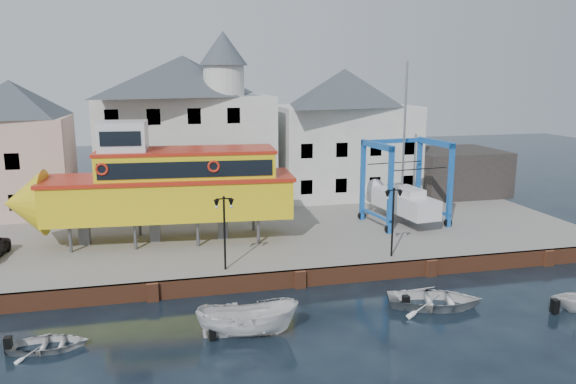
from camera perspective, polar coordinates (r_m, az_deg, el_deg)
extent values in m
plane|color=black|center=(31.85, 1.21, -9.69)|extent=(140.00, 140.00, 0.00)
cube|color=slate|center=(41.88, -2.61, -3.66)|extent=(44.00, 22.00, 1.00)
cube|color=brown|center=(31.77, 1.15, -8.77)|extent=(44.00, 0.25, 1.00)
cube|color=brown|center=(30.71, -13.59, -9.87)|extent=(0.60, 0.36, 1.00)
cube|color=brown|center=(31.62, 1.23, -8.88)|extent=(0.60, 0.36, 1.00)
cube|color=brown|center=(34.42, 14.34, -7.51)|extent=(0.60, 0.36, 1.00)
cube|color=brown|center=(38.70, 24.95, -6.10)|extent=(0.60, 0.36, 1.00)
cube|color=tan|center=(48.30, -25.85, 2.40)|extent=(8.00, 7.00, 7.50)
pyramid|color=#384048|center=(47.84, -26.41, 8.49)|extent=(8.00, 7.00, 2.80)
cube|color=black|center=(45.24, -25.89, -0.95)|extent=(1.00, 0.08, 1.20)
cube|color=black|center=(44.73, -26.23, 2.80)|extent=(1.00, 0.08, 1.20)
cube|color=#B8B8B7|center=(47.62, -10.33, 4.18)|extent=(14.00, 8.00, 9.00)
pyramid|color=#384048|center=(47.22, -10.61, 11.54)|extent=(14.00, 8.00, 3.20)
cube|color=black|center=(44.23, -17.01, -0.54)|extent=(1.00, 0.08, 1.20)
cube|color=black|center=(44.13, -13.13, -0.35)|extent=(1.00, 0.08, 1.20)
cube|color=black|center=(44.24, -9.25, -0.17)|extent=(1.00, 0.08, 1.20)
cube|color=black|center=(44.54, -5.40, 0.02)|extent=(1.00, 0.08, 1.20)
cube|color=black|center=(43.71, -17.25, 3.30)|extent=(1.00, 0.08, 1.20)
cube|color=black|center=(43.61, -13.31, 3.50)|extent=(1.00, 0.08, 1.20)
cube|color=black|center=(43.72, -9.37, 3.68)|extent=(1.00, 0.08, 1.20)
cube|color=black|center=(44.03, -5.47, 3.84)|extent=(1.00, 0.08, 1.20)
cube|color=black|center=(43.40, -17.49, 7.22)|extent=(1.00, 0.08, 1.20)
cube|color=black|center=(43.30, -13.50, 7.43)|extent=(1.00, 0.08, 1.20)
cube|color=black|center=(43.40, -9.51, 7.60)|extent=(1.00, 0.08, 1.20)
cube|color=black|center=(43.72, -5.55, 7.74)|extent=(1.00, 0.08, 1.20)
cylinder|color=#B8B8B7|center=(45.09, -6.54, 11.15)|extent=(3.20, 3.20, 2.40)
cone|color=#384048|center=(45.14, -6.62, 14.32)|extent=(3.80, 3.80, 2.60)
cube|color=#B8B8B7|center=(50.88, 5.63, 4.23)|extent=(12.00, 8.00, 8.00)
pyramid|color=#384048|center=(50.45, 5.76, 10.55)|extent=(12.00, 8.00, 3.20)
cube|color=black|center=(46.22, 1.89, 0.50)|extent=(1.00, 0.08, 1.20)
cube|color=black|center=(47.09, 5.42, 0.66)|extent=(1.00, 0.08, 1.20)
cube|color=black|center=(48.13, 8.80, 0.82)|extent=(1.00, 0.08, 1.20)
cube|color=black|center=(49.34, 12.03, 0.96)|extent=(1.00, 0.08, 1.20)
cube|color=black|center=(45.72, 1.92, 4.18)|extent=(1.00, 0.08, 1.20)
cube|color=black|center=(46.61, 5.49, 4.28)|extent=(1.00, 0.08, 1.20)
cube|color=black|center=(47.66, 8.91, 4.36)|extent=(1.00, 0.08, 1.20)
cube|color=black|center=(48.87, 12.18, 4.42)|extent=(1.00, 0.08, 1.20)
cube|color=#272524|center=(53.52, 16.48, 2.01)|extent=(8.00, 7.00, 4.00)
cylinder|color=black|center=(31.29, -6.46, -4.35)|extent=(0.12, 0.12, 4.00)
cube|color=black|center=(30.78, -6.55, -0.69)|extent=(0.90, 0.06, 0.06)
sphere|color=black|center=(30.77, -6.55, -0.56)|extent=(0.16, 0.16, 0.16)
cone|color=black|center=(30.80, -7.27, -1.21)|extent=(0.32, 0.32, 0.45)
sphere|color=silver|center=(30.84, -7.27, -1.54)|extent=(0.18, 0.18, 0.18)
cone|color=black|center=(30.89, -5.80, -1.14)|extent=(0.32, 0.32, 0.45)
sphere|color=silver|center=(30.93, -5.79, -1.46)|extent=(0.18, 0.18, 0.18)
cylinder|color=black|center=(33.91, 10.58, -3.21)|extent=(0.12, 0.12, 4.00)
cube|color=black|center=(33.44, 10.71, 0.19)|extent=(0.90, 0.06, 0.06)
sphere|color=black|center=(33.43, 10.71, 0.31)|extent=(0.16, 0.16, 0.16)
cone|color=black|center=(33.34, 10.06, -0.30)|extent=(0.32, 0.32, 0.45)
sphere|color=silver|center=(33.38, 10.05, -0.60)|extent=(0.18, 0.18, 0.18)
cone|color=black|center=(33.66, 11.31, -0.23)|extent=(0.32, 0.32, 0.45)
sphere|color=silver|center=(33.70, 11.30, -0.53)|extent=(0.18, 0.18, 0.18)
cylinder|color=#59595E|center=(36.85, -21.25, -4.51)|extent=(0.21, 0.21, 1.65)
cylinder|color=#59595E|center=(39.76, -20.36, -3.27)|extent=(0.21, 0.21, 1.65)
cylinder|color=#59595E|center=(36.23, -15.26, -4.38)|extent=(0.21, 0.21, 1.65)
cylinder|color=#59595E|center=(39.19, -14.82, -3.13)|extent=(0.21, 0.21, 1.65)
cylinder|color=#59595E|center=(36.02, -9.15, -4.20)|extent=(0.21, 0.21, 1.65)
cylinder|color=#59595E|center=(39.00, -9.18, -2.96)|extent=(0.21, 0.21, 1.65)
cylinder|color=#59595E|center=(36.22, -3.03, -3.97)|extent=(0.21, 0.21, 1.65)
cylinder|color=#59595E|center=(39.18, -3.53, -2.76)|extent=(0.21, 0.21, 1.65)
cube|color=#59595E|center=(38.20, -19.98, -3.85)|extent=(0.70, 0.60, 1.65)
cube|color=#59595E|center=(37.61, -13.36, -3.69)|extent=(0.70, 0.60, 1.65)
cube|color=#59595E|center=(37.54, -6.64, -3.47)|extent=(0.70, 0.60, 1.65)
cube|color=gold|center=(37.06, -11.82, -0.60)|extent=(15.67, 5.28, 2.42)
cone|color=gold|center=(38.52, -25.18, -1.02)|extent=(2.72, 4.35, 4.18)
cube|color=#B02312|center=(36.81, -11.90, 1.41)|extent=(16.01, 5.48, 0.24)
cube|color=gold|center=(36.64, -10.23, 2.65)|extent=(11.25, 4.52, 1.76)
cube|color=black|center=(34.76, -10.27, 2.25)|extent=(10.54, 0.82, 0.99)
cube|color=black|center=(38.51, -10.20, 3.18)|extent=(10.54, 0.82, 0.99)
cube|color=#B02312|center=(36.50, -10.29, 4.17)|extent=(11.48, 4.65, 0.20)
cube|color=silver|center=(36.67, -16.40, 5.34)|extent=(3.06, 3.06, 2.00)
cube|color=black|center=(35.22, -16.68, 5.21)|extent=(2.40, 0.23, 0.88)
torus|color=#B02312|center=(35.12, -18.39, 2.20)|extent=(0.78, 0.21, 0.77)
torus|color=#B02312|center=(34.69, -7.56, 2.60)|extent=(0.78, 0.21, 0.77)
cube|color=#164C9E|center=(38.53, 10.36, 0.13)|extent=(0.33, 0.33, 5.99)
cylinder|color=black|center=(39.16, 10.21, -3.73)|extent=(0.62, 0.28, 0.60)
cube|color=#164C9E|center=(41.93, 7.60, 1.16)|extent=(0.33, 0.33, 5.99)
cylinder|color=black|center=(42.50, 7.50, -2.41)|extent=(0.62, 0.28, 0.60)
cube|color=#164C9E|center=(41.18, 16.15, 0.60)|extent=(0.33, 0.33, 5.99)
cylinder|color=black|center=(41.77, 15.94, -3.02)|extent=(0.62, 0.28, 0.60)
cube|color=#164C9E|center=(44.37, 13.12, 1.55)|extent=(0.33, 0.33, 5.99)
cylinder|color=black|center=(44.92, 12.96, -1.84)|extent=(0.62, 0.28, 0.60)
cube|color=#164C9E|center=(39.77, 9.05, 4.69)|extent=(0.81, 4.28, 0.42)
cube|color=#164C9E|center=(40.68, 8.82, -2.29)|extent=(0.72, 4.27, 0.18)
cube|color=#164C9E|center=(42.34, 14.78, 4.87)|extent=(0.81, 4.28, 0.42)
cube|color=#164C9E|center=(43.20, 14.43, -1.70)|extent=(0.72, 4.27, 0.18)
cube|color=#164C9E|center=(42.69, 10.58, 5.12)|extent=(5.13, 0.91, 0.30)
cube|color=silver|center=(41.73, 11.75, -1.07)|extent=(2.72, 6.60, 1.37)
cone|color=silver|center=(44.92, 9.19, -0.06)|extent=(2.12, 1.59, 1.97)
cube|color=#59595E|center=(41.96, 11.70, -2.38)|extent=(0.39, 1.55, 0.60)
cube|color=silver|center=(41.18, 12.12, 0.08)|extent=(1.67, 2.71, 0.51)
cylinder|color=#99999E|center=(41.25, 11.75, 6.37)|extent=(0.18, 0.18, 9.41)
cube|color=black|center=(39.95, 13.08, 2.28)|extent=(4.51, 0.66, 0.05)
cube|color=black|center=(42.51, 10.81, 2.94)|extent=(4.51, 0.66, 0.05)
imported|color=silver|center=(26.46, -4.11, -14.39)|extent=(4.86, 2.40, 1.80)
imported|color=silver|center=(30.36, 14.64, -11.20)|extent=(5.60, 4.70, 1.00)
imported|color=silver|center=(27.35, -23.10, -14.47)|extent=(3.40, 2.49, 0.69)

